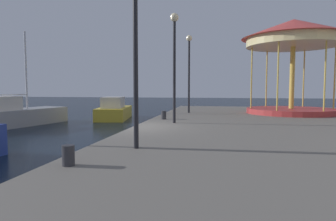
{
  "coord_description": "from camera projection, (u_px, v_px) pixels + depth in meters",
  "views": [
    {
      "loc": [
        3.4,
        -11.04,
        2.3
      ],
      "look_at": [
        0.85,
        2.86,
        1.22
      ],
      "focal_mm": 31.33,
      "sensor_mm": 36.0,
      "label": 1
    }
  ],
  "objects": [
    {
      "name": "lamp_post_far_end",
      "position": [
        189.0,
        61.0,
        17.72
      ],
      "size": [
        0.36,
        0.36,
        4.69
      ],
      "color": "black",
      "rests_on": "quay_dock"
    },
    {
      "name": "bollard_south",
      "position": [
        164.0,
        115.0,
        14.14
      ],
      "size": [
        0.24,
        0.24,
        0.4
      ],
      "primitive_type": "cylinder",
      "color": "#2D2D33",
      "rests_on": "quay_dock"
    },
    {
      "name": "quay_dock",
      "position": [
        319.0,
        142.0,
        10.36
      ],
      "size": [
        13.63,
        27.19,
        0.8
      ],
      "primitive_type": "cube",
      "color": "slate",
      "rests_on": "ground"
    },
    {
      "name": "lamp_post_near_edge",
      "position": [
        135.0,
        22.0,
        7.08
      ],
      "size": [
        0.36,
        0.36,
        4.54
      ],
      "color": "black",
      "rests_on": "quay_dock"
    },
    {
      "name": "carousel",
      "position": [
        293.0,
        43.0,
        17.09
      ],
      "size": [
        5.93,
        5.93,
        5.5
      ],
      "color": "#B23333",
      "rests_on": "quay_dock"
    },
    {
      "name": "sailboat_grey",
      "position": [
        10.0,
        115.0,
        17.45
      ],
      "size": [
        3.52,
        7.15,
        5.82
      ],
      "color": "gray",
      "rests_on": "ground"
    },
    {
      "name": "motorboat_yellow",
      "position": [
        114.0,
        111.0,
        21.82
      ],
      "size": [
        2.84,
        5.05,
        1.66
      ],
      "color": "gold",
      "rests_on": "ground"
    },
    {
      "name": "lamp_post_mid_promenade",
      "position": [
        174.0,
        49.0,
        12.39
      ],
      "size": [
        0.36,
        0.36,
        4.65
      ],
      "color": "black",
      "rests_on": "quay_dock"
    },
    {
      "name": "bollard_north",
      "position": [
        68.0,
        155.0,
        5.66
      ],
      "size": [
        0.24,
        0.24,
        0.4
      ],
      "primitive_type": "cylinder",
      "color": "#2D2D33",
      "rests_on": "quay_dock"
    },
    {
      "name": "ground_plane",
      "position": [
        134.0,
        146.0,
        11.61
      ],
      "size": [
        120.0,
        120.0,
        0.0
      ],
      "primitive_type": "plane",
      "color": "black"
    }
  ]
}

